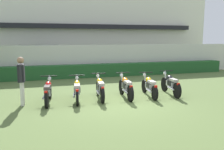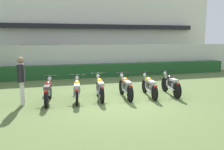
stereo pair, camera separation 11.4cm
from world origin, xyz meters
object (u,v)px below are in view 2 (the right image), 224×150
parked_car (43,59)px  motorcycle_in_row_0 (48,91)px  motorcycle_in_row_3 (126,87)px  motorcycle_in_row_5 (171,84)px  motorcycle_in_row_2 (100,88)px  motorcycle_in_row_1 (77,90)px  inspector_person (21,77)px  motorcycle_in_row_4 (149,86)px

parked_car → motorcycle_in_row_0: size_ratio=2.41×
motorcycle_in_row_3 → motorcycle_in_row_5: (1.99, -0.04, 0.00)m
motorcycle_in_row_0 → motorcycle_in_row_2: motorcycle_in_row_2 is taller
parked_car → motorcycle_in_row_2: parked_car is taller
motorcycle_in_row_1 → inspector_person: 2.04m
parked_car → motorcycle_in_row_4: size_ratio=2.38×
motorcycle_in_row_3 → motorcycle_in_row_0: bearing=92.5°
motorcycle_in_row_1 → motorcycle_in_row_3: size_ratio=0.98×
motorcycle_in_row_0 → motorcycle_in_row_4: (4.02, -0.09, -0.01)m
motorcycle_in_row_5 → motorcycle_in_row_4: bearing=97.1°
parked_car → inspector_person: (-0.65, -8.55, 0.09)m
motorcycle_in_row_2 → motorcycle_in_row_3: 1.04m
motorcycle_in_row_2 → motorcycle_in_row_5: size_ratio=1.00×
parked_car → motorcycle_in_row_0: parked_car is taller
motorcycle_in_row_4 → motorcycle_in_row_5: size_ratio=0.99×
motorcycle_in_row_3 → inspector_person: (-3.90, 0.03, 0.58)m
parked_car → motorcycle_in_row_0: (0.23, -8.54, -0.49)m
parked_car → motorcycle_in_row_0: bearing=-87.9°
motorcycle_in_row_4 → motorcycle_in_row_5: motorcycle_in_row_5 is taller
inspector_person → motorcycle_in_row_0: bearing=0.4°
motorcycle_in_row_5 → motorcycle_in_row_0: bearing=95.5°
motorcycle_in_row_3 → parked_car: bearing=23.9°
motorcycle_in_row_2 → motorcycle_in_row_3: (1.04, -0.10, 0.00)m
motorcycle_in_row_0 → inspector_person: inspector_person is taller
motorcycle_in_row_2 → parked_car: bearing=20.3°
motorcycle_in_row_1 → motorcycle_in_row_5: size_ratio=0.95×
motorcycle_in_row_0 → motorcycle_in_row_2: bearing=-81.6°
motorcycle_in_row_0 → inspector_person: 1.06m
motorcycle_in_row_1 → parked_car: bearing=16.4°
motorcycle_in_row_1 → inspector_person: size_ratio=1.05×
motorcycle_in_row_2 → motorcycle_in_row_1: bearing=101.0°
motorcycle_in_row_2 → inspector_person: size_ratio=1.11×
parked_car → motorcycle_in_row_2: 8.78m
motorcycle_in_row_2 → motorcycle_in_row_4: size_ratio=1.01×
motorcycle_in_row_1 → motorcycle_in_row_2: bearing=-77.0°
motorcycle_in_row_0 → motorcycle_in_row_2: 1.98m
parked_car → motorcycle_in_row_1: (1.30, -8.57, -0.50)m
parked_car → motorcycle_in_row_5: bearing=-58.2°
motorcycle_in_row_4 → inspector_person: inspector_person is taller
motorcycle_in_row_1 → motorcycle_in_row_3: motorcycle_in_row_3 is taller
motorcycle_in_row_0 → motorcycle_in_row_3: (3.02, -0.04, 0.01)m
motorcycle_in_row_5 → inspector_person: inspector_person is taller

